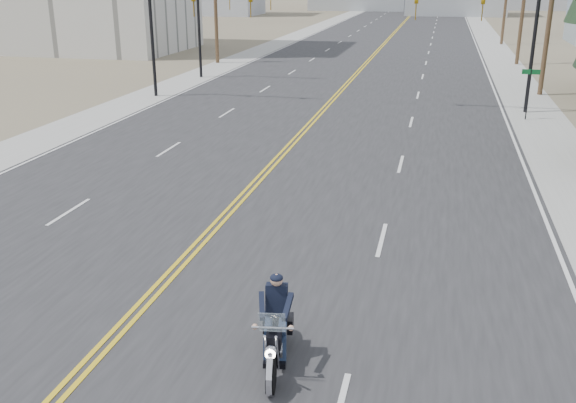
{
  "coord_description": "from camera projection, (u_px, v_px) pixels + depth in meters",
  "views": [
    {
      "loc": [
        6.27,
        -5.14,
        7.21
      ],
      "look_at": [
        2.64,
        10.25,
        1.6
      ],
      "focal_mm": 40.0,
      "sensor_mm": 36.0,
      "label": 1
    }
  ],
  "objects": [
    {
      "name": "utility_pole_c",
      "position": [
        552.0,
        0.0,
        38.72
      ],
      "size": [
        2.2,
        0.3,
        11.0
      ],
      "color": "brown",
      "rests_on": "ground"
    },
    {
      "name": "sidewalk_right",
      "position": [
        492.0,
        44.0,
        70.2
      ],
      "size": [
        3.0,
        200.0,
        0.01
      ],
      "primitive_type": "cube",
      "color": "#A5A5A0",
      "rests_on": "ground"
    },
    {
      "name": "traffic_mast_right",
      "position": [
        497.0,
        20.0,
        34.24
      ],
      "size": [
        7.1,
        0.26,
        7.0
      ],
      "color": "black",
      "rests_on": "ground"
    },
    {
      "name": "motorcyclist",
      "position": [
        275.0,
        324.0,
        12.22
      ],
      "size": [
        1.35,
        2.46,
        1.82
      ],
      "primitive_type": null,
      "rotation": [
        0.0,
        0.0,
        3.3
      ],
      "color": "black",
      "rests_on": "ground"
    },
    {
      "name": "sidewalk_left",
      "position": [
        288.0,
        39.0,
        75.18
      ],
      "size": [
        3.0,
        200.0,
        0.01
      ],
      "primitive_type": "cube",
      "color": "#A5A5A0",
      "rests_on": "ground"
    },
    {
      "name": "road",
      "position": [
        386.0,
        42.0,
        72.69
      ],
      "size": [
        20.0,
        200.0,
        0.01
      ],
      "primitive_type": "cube",
      "color": "#303033",
      "rests_on": "ground"
    },
    {
      "name": "traffic_mast_left",
      "position": [
        182.0,
        15.0,
        38.13
      ],
      "size": [
        7.1,
        0.26,
        7.0
      ],
      "color": "black",
      "rests_on": "ground"
    },
    {
      "name": "street_sign",
      "position": [
        529.0,
        85.0,
        33.06
      ],
      "size": [
        0.9,
        0.06,
        2.62
      ],
      "color": "black",
      "rests_on": "ground"
    },
    {
      "name": "traffic_mast_far",
      "position": [
        221.0,
        9.0,
        45.56
      ],
      "size": [
        6.1,
        0.26,
        7.0
      ],
      "color": "black",
      "rests_on": "ground"
    }
  ]
}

